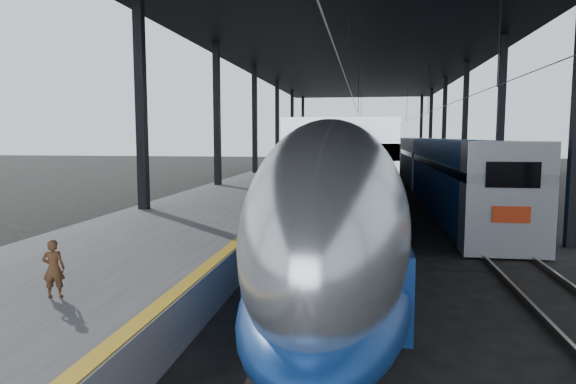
# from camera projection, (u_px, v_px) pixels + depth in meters

# --- Properties ---
(ground) EXTENTS (160.00, 160.00, 0.00)m
(ground) POSITION_uv_depth(u_px,v_px,m) (267.00, 274.00, 14.11)
(ground) COLOR black
(ground) RESTS_ON ground
(platform) EXTENTS (6.00, 80.00, 1.00)m
(platform) POSITION_uv_depth(u_px,v_px,m) (273.00, 186.00, 34.24)
(platform) COLOR #4C4C4F
(platform) RESTS_ON ground
(yellow_strip) EXTENTS (0.30, 80.00, 0.01)m
(yellow_strip) POSITION_uv_depth(u_px,v_px,m) (315.00, 179.00, 33.76)
(yellow_strip) COLOR gold
(yellow_strip) RESTS_ON platform
(rails) EXTENTS (6.52, 80.00, 0.16)m
(rails) POSITION_uv_depth(u_px,v_px,m) (395.00, 194.00, 33.08)
(rails) COLOR slate
(rails) RESTS_ON ground
(canopy) EXTENTS (18.00, 75.00, 9.47)m
(canopy) POSITION_uv_depth(u_px,v_px,m) (356.00, 52.00, 32.49)
(canopy) COLOR black
(canopy) RESTS_ON ground
(tgv_train) EXTENTS (2.96, 65.20, 4.25)m
(tgv_train) POSITION_uv_depth(u_px,v_px,m) (357.00, 162.00, 36.54)
(tgv_train) COLOR #ACAEB3
(tgv_train) RESTS_ON ground
(second_train) EXTENTS (2.64, 56.05, 3.63)m
(second_train) POSITION_uv_depth(u_px,v_px,m) (420.00, 160.00, 42.26)
(second_train) COLOR navy
(second_train) RESTS_ON ground
(child) EXTENTS (0.42, 0.33, 1.02)m
(child) POSITION_uv_depth(u_px,v_px,m) (54.00, 268.00, 8.86)
(child) COLOR #492B18
(child) RESTS_ON platform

